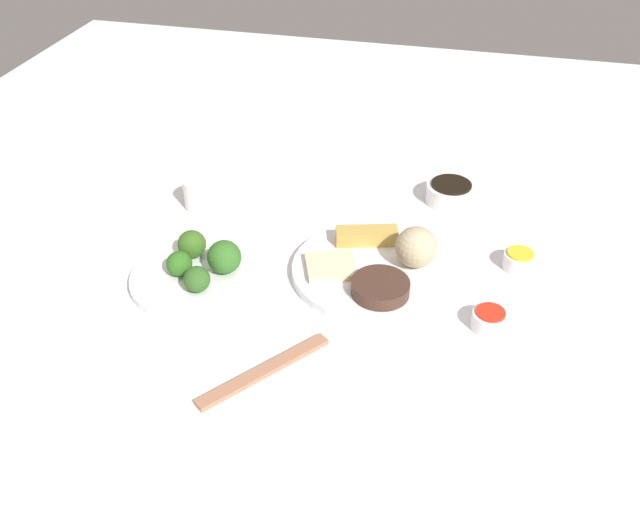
# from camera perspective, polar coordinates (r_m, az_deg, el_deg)

# --- Properties ---
(tabletop) EXTENTS (2.20, 2.20, 0.02)m
(tabletop) POSITION_cam_1_polar(r_m,az_deg,el_deg) (1.18, 4.01, -1.64)
(tabletop) COLOR white
(tabletop) RESTS_ON ground
(main_plate) EXTENTS (0.27, 0.27, 0.02)m
(main_plate) POSITION_cam_1_polar(r_m,az_deg,el_deg) (1.16, 4.29, -1.18)
(main_plate) COLOR white
(main_plate) RESTS_ON tabletop
(rice_scoop) EXTENTS (0.07, 0.07, 0.07)m
(rice_scoop) POSITION_cam_1_polar(r_m,az_deg,el_deg) (1.15, 7.80, 0.72)
(rice_scoop) COLOR tan
(rice_scoop) RESTS_ON main_plate
(spring_roll) EXTENTS (0.11, 0.06, 0.03)m
(spring_roll) POSITION_cam_1_polar(r_m,az_deg,el_deg) (1.20, 3.80, 1.64)
(spring_roll) COLOR gold
(spring_roll) RESTS_ON main_plate
(crab_rangoon_wonton) EXTENTS (0.10, 0.10, 0.01)m
(crab_rangoon_wonton) POSITION_cam_1_polar(r_m,az_deg,el_deg) (1.14, 0.90, -0.84)
(crab_rangoon_wonton) COLOR beige
(crab_rangoon_wonton) RESTS_ON main_plate
(stir_fry_heap) EXTENTS (0.09, 0.09, 0.02)m
(stir_fry_heap) POSITION_cam_1_polar(r_m,az_deg,el_deg) (1.09, 4.93, -2.56)
(stir_fry_heap) COLOR #442B21
(stir_fry_heap) RESTS_ON main_plate
(broccoli_plate) EXTENTS (0.22, 0.22, 0.01)m
(broccoli_plate) POSITION_cam_1_polar(r_m,az_deg,el_deg) (1.16, -9.90, -1.71)
(broccoli_plate) COLOR white
(broccoli_plate) RESTS_ON tabletop
(broccoli_floret_0) EXTENTS (0.04, 0.04, 0.04)m
(broccoli_floret_0) POSITION_cam_1_polar(r_m,az_deg,el_deg) (1.15, -11.35, -0.62)
(broccoli_floret_0) COLOR #2F691E
(broccoli_floret_0) RESTS_ON broccoli_plate
(broccoli_floret_1) EXTENTS (0.04, 0.04, 0.04)m
(broccoli_floret_1) POSITION_cam_1_polar(r_m,az_deg,el_deg) (1.11, -9.96, -1.86)
(broccoli_floret_1) COLOR #315E23
(broccoli_floret_1) RESTS_ON broccoli_plate
(broccoli_floret_2) EXTENTS (0.06, 0.06, 0.06)m
(broccoli_floret_2) POSITION_cam_1_polar(r_m,az_deg,el_deg) (1.14, -7.78, -0.08)
(broccoli_floret_2) COLOR #326B25
(broccoli_floret_2) RESTS_ON broccoli_plate
(broccoli_floret_3) EXTENTS (0.05, 0.05, 0.05)m
(broccoli_floret_3) POSITION_cam_1_polar(r_m,az_deg,el_deg) (1.18, -10.36, 0.95)
(broccoli_floret_3) COLOR #396520
(broccoli_floret_3) RESTS_ON broccoli_plate
(soy_sauce_bowl) EXTENTS (0.09, 0.09, 0.03)m
(soy_sauce_bowl) POSITION_cam_1_polar(r_m,az_deg,el_deg) (1.36, 10.53, 5.02)
(soy_sauce_bowl) COLOR white
(soy_sauce_bowl) RESTS_ON tabletop
(soy_sauce_bowl_liquid) EXTENTS (0.08, 0.08, 0.00)m
(soy_sauce_bowl_liquid) POSITION_cam_1_polar(r_m,az_deg,el_deg) (1.35, 10.62, 5.73)
(soy_sauce_bowl_liquid) COLOR black
(soy_sauce_bowl_liquid) RESTS_ON soy_sauce_bowl
(sauce_ramekin_sweet_and_sour) EXTENTS (0.05, 0.05, 0.03)m
(sauce_ramekin_sweet_and_sour) POSITION_cam_1_polar(r_m,az_deg,el_deg) (1.08, 13.58, -5.10)
(sauce_ramekin_sweet_and_sour) COLOR white
(sauce_ramekin_sweet_and_sour) RESTS_ON tabletop
(sauce_ramekin_sweet_and_sour_liquid) EXTENTS (0.04, 0.04, 0.00)m
(sauce_ramekin_sweet_and_sour_liquid) POSITION_cam_1_polar(r_m,az_deg,el_deg) (1.07, 13.69, -4.47)
(sauce_ramekin_sweet_and_sour_liquid) COLOR red
(sauce_ramekin_sweet_and_sour_liquid) RESTS_ON sauce_ramekin_sweet_and_sour
(sauce_ramekin_hot_mustard) EXTENTS (0.05, 0.05, 0.03)m
(sauce_ramekin_hot_mustard) POSITION_cam_1_polar(r_m,az_deg,el_deg) (1.21, 15.86, -0.39)
(sauce_ramekin_hot_mustard) COLOR white
(sauce_ramekin_hot_mustard) RESTS_ON tabletop
(sauce_ramekin_hot_mustard_liquid) EXTENTS (0.04, 0.04, 0.00)m
(sauce_ramekin_hot_mustard_liquid) POSITION_cam_1_polar(r_m,az_deg,el_deg) (1.20, 15.98, 0.21)
(sauce_ramekin_hot_mustard_liquid) COLOR yellow
(sauce_ramekin_hot_mustard_liquid) RESTS_ON sauce_ramekin_hot_mustard
(teacup) EXTENTS (0.06, 0.06, 0.06)m
(teacup) POSITION_cam_1_polar(r_m,az_deg,el_deg) (1.34, -9.79, 5.02)
(teacup) COLOR white
(teacup) RESTS_ON tabletop
(chopsticks_pair) EXTENTS (0.15, 0.18, 0.01)m
(chopsticks_pair) POSITION_cam_1_polar(r_m,az_deg,el_deg) (0.99, -4.54, -9.27)
(chopsticks_pair) COLOR #AB7354
(chopsticks_pair) RESTS_ON tabletop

